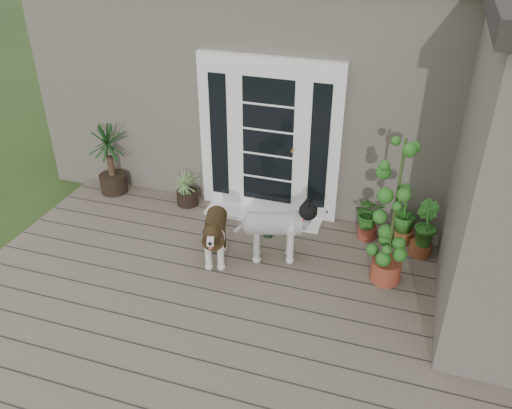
% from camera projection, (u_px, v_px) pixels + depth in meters
% --- Properties ---
extents(deck, '(6.20, 4.60, 0.12)m').
position_uv_depth(deck, '(226.00, 319.00, 5.63)').
color(deck, '#6B5B4C').
rests_on(deck, ground).
extents(house_main, '(7.40, 4.00, 3.10)m').
position_uv_depth(house_main, '(319.00, 70.00, 8.34)').
color(house_main, '#665E54').
rests_on(house_main, ground).
extents(door_unit, '(1.90, 0.14, 2.15)m').
position_uv_depth(door_unit, '(269.00, 139.00, 6.90)').
color(door_unit, white).
rests_on(door_unit, deck).
extents(door_step, '(1.60, 0.40, 0.05)m').
position_uv_depth(door_step, '(264.00, 215.00, 7.27)').
color(door_step, white).
rests_on(door_step, deck).
extents(brindle_dog, '(0.57, 0.87, 0.67)m').
position_uv_depth(brindle_dog, '(215.00, 237.00, 6.27)').
color(brindle_dog, '#3E2E16').
rests_on(brindle_dog, deck).
extents(white_dog, '(0.95, 0.61, 0.73)m').
position_uv_depth(white_dog, '(274.00, 233.00, 6.28)').
color(white_dog, silver).
rests_on(white_dog, deck).
extents(spider_plant, '(0.61, 0.61, 0.55)m').
position_uv_depth(spider_plant, '(187.00, 187.00, 7.44)').
color(spider_plant, '#8B9D61').
rests_on(spider_plant, deck).
extents(yucca, '(0.96, 0.96, 1.08)m').
position_uv_depth(yucca, '(110.00, 158.00, 7.62)').
color(yucca, black).
rests_on(yucca, deck).
extents(herb_a, '(0.48, 0.48, 0.49)m').
position_uv_depth(herb_a, '(368.00, 221.00, 6.73)').
color(herb_a, '#23611B').
rests_on(herb_a, deck).
extents(herb_b, '(0.47, 0.47, 0.52)m').
position_uv_depth(herb_b, '(423.00, 236.00, 6.41)').
color(herb_b, '#194F16').
rests_on(herb_b, deck).
extents(herb_c, '(0.49, 0.49, 0.54)m').
position_uv_depth(herb_c, '(403.00, 222.00, 6.66)').
color(herb_c, '#164D1A').
rests_on(herb_c, deck).
extents(sapling, '(0.61, 0.61, 1.83)m').
position_uv_depth(sapling, '(395.00, 212.00, 5.65)').
color(sapling, '#19581B').
rests_on(sapling, deck).
extents(clog_left, '(0.15, 0.28, 0.08)m').
position_uv_depth(clog_left, '(270.00, 231.00, 6.90)').
color(clog_left, black).
rests_on(clog_left, deck).
extents(clog_right, '(0.16, 0.33, 0.10)m').
position_uv_depth(clog_right, '(292.00, 227.00, 6.98)').
color(clog_right, '#16381C').
rests_on(clog_right, deck).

